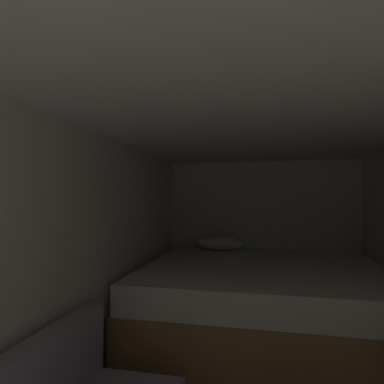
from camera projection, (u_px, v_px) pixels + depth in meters
name	position (u px, v px, depth m)	size (l,w,h in m)	color
wall_back	(262.00, 234.00, 4.24)	(2.57, 0.05, 1.95)	silver
wall_left	(80.00, 267.00, 2.20)	(0.05, 4.66, 1.95)	silver
ceiling_slab	(265.00, 114.00, 1.96)	(2.57, 4.66, 0.05)	white
bed	(263.00, 304.00, 3.16)	(2.35, 2.04, 0.97)	#9E7247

